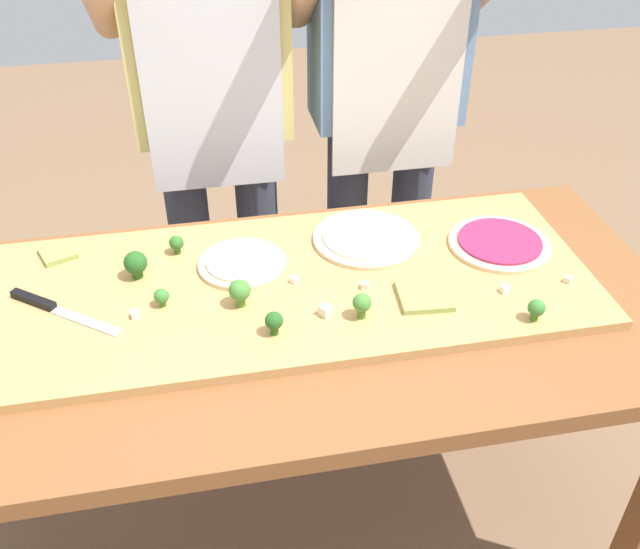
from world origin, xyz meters
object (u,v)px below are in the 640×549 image
at_px(pizza_slice_center, 424,296).
at_px(broccoli_floret_center_left, 162,297).
at_px(broccoli_floret_front_left, 274,322).
at_px(broccoli_floret_front_right, 176,243).
at_px(broccoli_floret_back_left, 362,304).
at_px(cheese_crumble_b, 365,285).
at_px(broccoli_floret_front_mid, 136,263).
at_px(cheese_crumble_d, 294,280).
at_px(cheese_crumble_f, 135,314).
at_px(cheese_crumble_e, 568,279).
at_px(broccoli_floret_center_right, 240,291).
at_px(chefs_knife, 49,306).
at_px(prep_table, 289,349).
at_px(pizza_whole_cheese_artichoke, 242,263).
at_px(cheese_crumble_a, 505,289).
at_px(broccoli_floret_back_mid, 536,309).
at_px(cook_right, 387,84).
at_px(cheese_crumble_c, 326,311).
at_px(pizza_whole_beet_magenta, 500,243).
at_px(pizza_whole_white_garlic, 366,238).
at_px(pizza_slice_near_left, 58,253).
at_px(cook_left, 212,97).

relative_size(pizza_slice_center, broccoli_floret_center_left, 2.63).
height_order(broccoli_floret_front_left, broccoli_floret_front_right, broccoli_floret_front_left).
bearing_deg(broccoli_floret_back_left, cheese_crumble_b, 71.56).
height_order(broccoli_floret_front_mid, cheese_crumble_b, broccoli_floret_front_mid).
relative_size(cheese_crumble_d, cheese_crumble_f, 0.87).
xyz_separation_m(cheese_crumble_d, cheese_crumble_e, (0.57, -0.11, 0.00)).
xyz_separation_m(broccoli_floret_center_right, cheese_crumble_b, (0.26, 0.01, -0.03)).
bearing_deg(broccoli_floret_front_left, chefs_knife, 159.62).
distance_m(prep_table, broccoli_floret_back_left, 0.23).
bearing_deg(broccoli_floret_front_mid, broccoli_floret_center_right, -33.72).
relative_size(pizza_whole_cheese_artichoke, cheese_crumble_a, 12.67).
distance_m(pizza_whole_cheese_artichoke, broccoli_floret_back_mid, 0.62).
bearing_deg(cook_right, cheese_crumble_c, -113.87).
distance_m(broccoli_floret_back_mid, broccoli_floret_front_mid, 0.83).
distance_m(cheese_crumble_a, cook_right, 0.72).
distance_m(chefs_knife, pizza_whole_beet_magenta, 0.99).
xyz_separation_m(broccoli_floret_back_left, cheese_crumble_e, (0.46, 0.03, -0.03)).
relative_size(pizza_whole_white_garlic, broccoli_floret_center_left, 6.15).
bearing_deg(cheese_crumble_a, pizza_slice_near_left, 161.15).
distance_m(pizza_whole_cheese_artichoke, cook_left, 0.53).
xyz_separation_m(pizza_whole_cheese_artichoke, cook_left, (-0.02, 0.49, 0.19)).
bearing_deg(cheese_crumble_a, cook_right, 96.04).
bearing_deg(broccoli_floret_back_left, broccoli_floret_front_mid, 153.10).
relative_size(pizza_slice_near_left, cook_left, 0.04).
bearing_deg(broccoli_floret_back_mid, cook_right, 96.90).
bearing_deg(prep_table, broccoli_floret_back_mid, -17.48).
relative_size(broccoli_floret_back_mid, cheese_crumble_d, 3.50).
height_order(broccoli_floret_center_right, cook_left, cook_left).
bearing_deg(cook_right, pizza_slice_near_left, -156.28).
bearing_deg(cheese_crumble_a, broccoli_floret_back_mid, -76.99).
height_order(pizza_slice_near_left, cheese_crumble_c, cheese_crumble_c).
distance_m(pizza_whole_cheese_artichoke, broccoli_floret_front_right, 0.16).
distance_m(pizza_slice_near_left, cheese_crumble_d, 0.54).
height_order(chefs_knife, cheese_crumble_f, same).
relative_size(broccoli_floret_front_right, broccoli_floret_center_left, 1.10).
relative_size(pizza_whole_beet_magenta, broccoli_floret_front_right, 5.25).
bearing_deg(pizza_whole_beet_magenta, cook_right, 104.11).
xyz_separation_m(pizza_whole_white_garlic, cheese_crumble_a, (0.24, -0.25, 0.00)).
bearing_deg(pizza_whole_beet_magenta, broccoli_floret_front_left, -159.37).
distance_m(broccoli_floret_front_right, broccoli_floret_back_left, 0.46).
distance_m(chefs_knife, cheese_crumble_f, 0.18).
relative_size(prep_table, broccoli_floret_back_mid, 34.63).
xyz_separation_m(pizza_whole_beet_magenta, broccoli_floret_back_mid, (-0.04, -0.26, 0.02)).
xyz_separation_m(chefs_knife, cheese_crumble_e, (1.07, -0.12, 0.00)).
bearing_deg(pizza_whole_beet_magenta, cheese_crumble_f, -172.65).
height_order(broccoli_floret_front_left, cook_left, cook_left).
bearing_deg(pizza_whole_white_garlic, broccoli_floret_center_left, -161.39).
height_order(pizza_whole_white_garlic, broccoli_floret_center_right, broccoli_floret_center_right).
bearing_deg(pizza_whole_beet_magenta, pizza_whole_white_garlic, 164.84).
relative_size(chefs_knife, broccoli_floret_front_left, 4.56).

